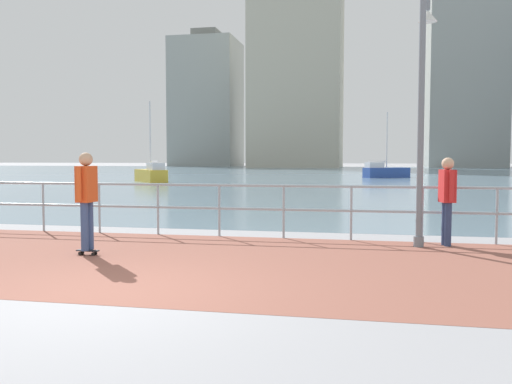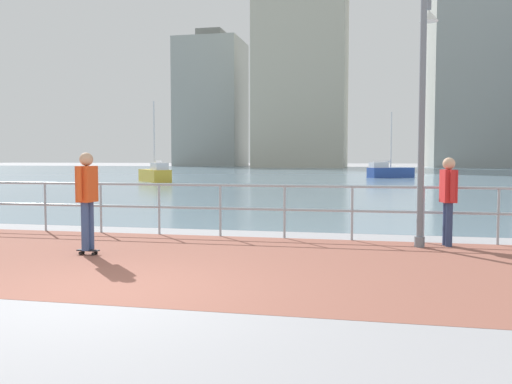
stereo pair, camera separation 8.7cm
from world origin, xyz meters
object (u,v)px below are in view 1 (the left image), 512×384
sailboat_blue (385,171)px  sailboat_navy (151,174)px  skateboarder (87,193)px  bystander (447,194)px  lamppost (423,94)px

sailboat_blue → sailboat_navy: 19.75m
skateboarder → sailboat_navy: 28.77m
bystander → sailboat_navy: (-16.17, 24.70, -0.47)m
bystander → sailboat_blue: sailboat_blue is taller
skateboarder → sailboat_blue: (6.28, 38.33, -0.55)m
bystander → sailboat_navy: 29.53m
sailboat_blue → sailboat_navy: bearing=-145.0°
lamppost → sailboat_blue: 36.19m
skateboarder → bystander: skateboarder is taller
sailboat_navy → sailboat_blue: bearing=35.0°
lamppost → sailboat_blue: (0.50, 36.11, -2.38)m
skateboarder → bystander: (6.27, 2.31, -0.07)m
sailboat_blue → sailboat_navy: (-16.18, -11.32, 0.01)m
lamppost → sailboat_blue: size_ratio=0.96×
lamppost → sailboat_navy: bearing=122.3°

